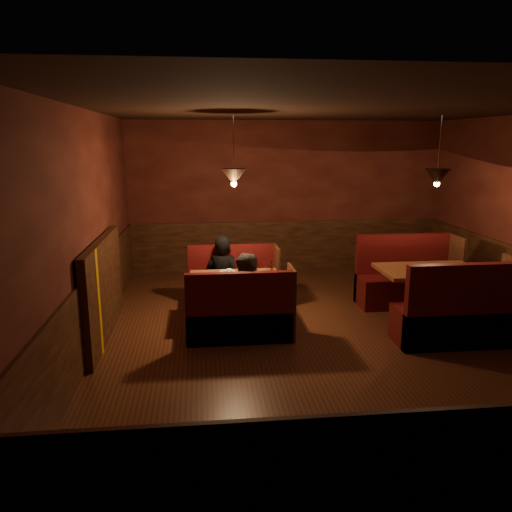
{
  "coord_description": "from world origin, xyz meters",
  "views": [
    {
      "loc": [
        -1.64,
        -5.97,
        2.52
      ],
      "look_at": [
        -0.89,
        0.79,
        0.95
      ],
      "focal_mm": 35.0,
      "sensor_mm": 36.0,
      "label": 1
    }
  ],
  "objects": [
    {
      "name": "main_table",
      "position": [
        -1.17,
        0.79,
        0.52
      ],
      "size": [
        1.26,
        0.76,
        0.88
      ],
      "color": "brown",
      "rests_on": "ground"
    },
    {
      "name": "second_bench_near",
      "position": [
        1.55,
        -0.37,
        0.35
      ],
      "size": [
        1.53,
        0.57,
        1.09
      ],
      "color": "#3E0409",
      "rests_on": "ground"
    },
    {
      "name": "main_bench_far",
      "position": [
        -1.16,
        1.5,
        0.3
      ],
      "size": [
        1.38,
        0.49,
        0.94
      ],
      "color": "#3E0409",
      "rests_on": "ground"
    },
    {
      "name": "diner_b",
      "position": [
        -1.03,
        0.19,
        0.73
      ],
      "size": [
        0.8,
        0.67,
        1.47
      ],
      "primitive_type": "imported",
      "rotation": [
        0.0,
        0.0,
        -0.17
      ],
      "color": "#3B3731",
      "rests_on": "ground"
    },
    {
      "name": "diner_a",
      "position": [
        -1.32,
        1.44,
        0.74
      ],
      "size": [
        0.63,
        0.53,
        1.48
      ],
      "primitive_type": "imported",
      "rotation": [
        0.0,
        0.0,
        2.77
      ],
      "color": "black",
      "rests_on": "ground"
    },
    {
      "name": "second_bench_far",
      "position": [
        1.55,
        1.29,
        0.35
      ],
      "size": [
        1.53,
        0.57,
        1.09
      ],
      "color": "#3E0409",
      "rests_on": "ground"
    },
    {
      "name": "main_bench_near",
      "position": [
        -1.16,
        0.07,
        0.3
      ],
      "size": [
        1.38,
        0.49,
        0.94
      ],
      "color": "#3E0409",
      "rests_on": "ground"
    },
    {
      "name": "second_table",
      "position": [
        1.52,
        0.46,
        0.58
      ],
      "size": [
        1.39,
        0.89,
        0.78
      ],
      "color": "brown",
      "rests_on": "ground"
    },
    {
      "name": "room",
      "position": [
        -0.28,
        0.05,
        1.05
      ],
      "size": [
        6.02,
        7.02,
        2.92
      ],
      "color": "#3E1F12",
      "rests_on": "ground"
    }
  ]
}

